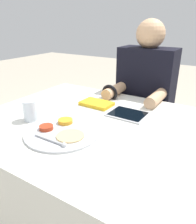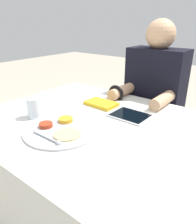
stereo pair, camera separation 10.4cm
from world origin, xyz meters
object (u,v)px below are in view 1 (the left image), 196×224
(thali_tray, at_px, (62,132))
(person_diner, at_px, (143,113))
(drinking_glass, at_px, (31,110))
(red_notebook, at_px, (97,104))
(tablet_device, at_px, (128,114))

(thali_tray, height_order, person_diner, person_diner)
(drinking_glass, bearing_deg, red_notebook, 64.54)
(thali_tray, distance_m, tablet_device, 0.38)
(person_diner, distance_m, drinking_glass, 0.85)
(tablet_device, distance_m, person_diner, 0.49)
(drinking_glass, bearing_deg, thali_tray, -6.96)
(person_diner, relative_size, drinking_glass, 11.82)
(red_notebook, relative_size, drinking_glass, 1.81)
(thali_tray, xyz_separation_m, drinking_glass, (-0.22, 0.03, 0.04))
(tablet_device, relative_size, drinking_glass, 1.97)
(tablet_device, bearing_deg, thali_tray, -115.14)
(drinking_glass, bearing_deg, person_diner, 67.86)
(red_notebook, xyz_separation_m, tablet_device, (0.22, -0.03, -0.00))
(tablet_device, bearing_deg, person_diner, 99.30)
(thali_tray, bearing_deg, tablet_device, 64.86)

